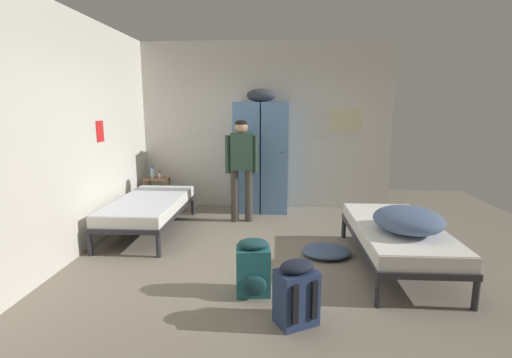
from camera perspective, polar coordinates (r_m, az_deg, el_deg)
ground_plane at (r=4.38m, az=-0.21°, el=-12.95°), size 8.36×8.36×0.00m
room_backdrop at (r=5.41m, az=-11.96°, el=7.09°), size 4.38×5.29×2.88m
locker_bank at (r=6.39m, az=0.76°, el=3.63°), size 0.90×0.55×2.07m
shelf_unit at (r=6.74m, az=-14.67°, el=-1.74°), size 0.38×0.30×0.57m
bed_right at (r=4.52m, az=20.51°, el=-7.76°), size 0.90×1.90×0.49m
bed_left_rear at (r=5.60m, az=-15.88°, el=-3.96°), size 0.90×1.90×0.49m
bedding_heap at (r=4.23m, az=22.01°, el=-5.73°), size 0.70×0.76×0.26m
person_traveler at (r=5.79m, az=-2.21°, el=2.71°), size 0.50×0.24×1.58m
water_bottle at (r=6.73m, az=-15.39°, el=0.92°), size 0.07×0.07×0.20m
lotion_bottle at (r=6.63m, az=-14.32°, el=0.55°), size 0.05×0.05×0.13m
backpack_teal at (r=3.68m, az=-0.44°, el=-13.35°), size 0.35×0.36×0.55m
backpack_navy at (r=3.25m, az=6.01°, el=-16.83°), size 0.40×0.41×0.55m
clothes_pile_denim at (r=4.71m, az=10.53°, el=-10.67°), size 0.59×0.50×0.11m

